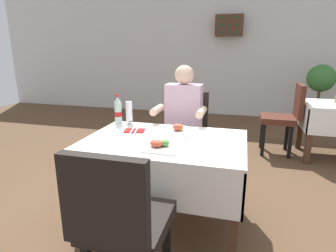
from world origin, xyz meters
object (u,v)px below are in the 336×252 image
Objects in this scene: seated_diner_far at (182,120)px; background_dining_table at (335,119)px; beer_glass_left at (129,113)px; cola_bottle_primary at (118,111)px; potted_plant_corner at (319,91)px; background_chair_left at (285,115)px; plate_near_camera at (161,145)px; chair_far_diner_seat at (186,132)px; main_dining_table at (165,159)px; plate_far_diner at (178,130)px; napkin_cutlery_set at (134,131)px; chair_near_camera_side at (121,221)px; wall_bottle_rack at (229,25)px.

seated_diner_far is 2.18m from background_dining_table.
beer_glass_left is 0.11m from cola_bottle_primary.
potted_plant_corner is (2.45, 3.26, -0.18)m from cola_bottle_primary.
cola_bottle_primary is at bearing -135.67° from background_chair_left.
cola_bottle_primary is 0.24× the size of potted_plant_corner.
beer_glass_left is 4.01m from potted_plant_corner.
background_chair_left is (1.57, 1.64, -0.29)m from beer_glass_left.
background_dining_table is 1.63m from potted_plant_corner.
background_chair_left is at bearing 63.34° from plate_near_camera.
background_dining_table is at bearing 33.75° from chair_far_diner_seat.
beer_glass_left is at bearing -139.37° from seated_diner_far.
plate_far_diner is at bearing 73.59° from main_dining_table.
cola_bottle_primary is 1.40× the size of napkin_cutlery_set.
plate_near_camera is 0.49m from napkin_cutlery_set.
potted_plant_corner is (1.90, 3.60, 0.11)m from main_dining_table.
seated_diner_far is at bearing -97.23° from chair_far_diner_seat.
plate_far_diner is 2.09m from background_chair_left.
chair_far_diner_seat is 0.77× the size of seated_diner_far.
chair_near_camera_side reaches higher than plate_near_camera.
plate_far_diner is 0.42× the size of wall_bottle_rack.
chair_near_camera_side is 5.14m from wall_bottle_rack.
napkin_cutlery_set is at bearing -114.60° from chair_far_diner_seat.
chair_far_diner_seat is at bearing -134.13° from background_chair_left.
plate_near_camera is at bearing -94.05° from plate_far_diner.
background_chair_left is (1.10, 2.19, -0.20)m from plate_near_camera.
background_dining_table is (1.75, 1.17, -0.02)m from chair_far_diner_seat.
chair_far_diner_seat reaches higher than main_dining_table.
main_dining_table is 2.65m from background_dining_table.
chair_far_diner_seat is 0.65m from plate_far_diner.
main_dining_table is 0.71m from cola_bottle_primary.
main_dining_table is 0.62m from beer_glass_left.
chair_near_camera_side is 4.82m from potted_plant_corner.
chair_near_camera_side reaches higher than main_dining_table.
cola_bottle_primary is at bearing 147.62° from main_dining_table.
chair_near_camera_side reaches higher than napkin_cutlery_set.
potted_plant_corner reaches higher than chair_near_camera_side.
napkin_cutlery_set is at bearing -97.21° from wall_bottle_rack.
main_dining_table is 0.38m from napkin_cutlery_set.
chair_far_diner_seat is 4.54× the size of beer_glass_left.
chair_far_diner_seat is 1.73× the size of wall_bottle_rack.
plate_far_diner reaches higher than background_dining_table.
chair_far_diner_seat is 1.00× the size of background_chair_left.
seated_diner_far is 3.47m from potted_plant_corner.
wall_bottle_rack is (-1.70, 0.53, 1.20)m from potted_plant_corner.
background_dining_table is (1.75, 1.99, -0.03)m from main_dining_table.
napkin_cutlery_set is (-0.30, -0.57, 0.03)m from seated_diner_far.
main_dining_table is 0.28m from plate_near_camera.
wall_bottle_rack is (0.74, 3.79, 1.03)m from cola_bottle_primary.
cola_bottle_primary is at bearing 166.65° from plate_far_diner.
main_dining_table is at bearing 90.00° from chair_near_camera_side.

